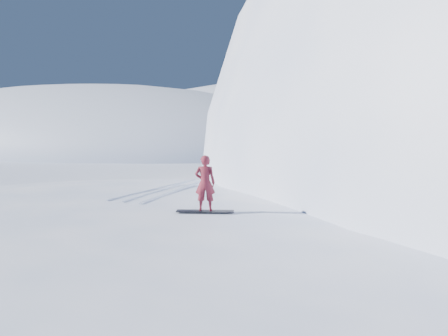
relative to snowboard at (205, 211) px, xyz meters
The scene contains 9 objects.
ground 4.39m from the snowboard, 156.64° to the right, with size 400.00×400.00×0.00m, color white.
near_ridge 3.72m from the snowboard, 146.87° to the left, with size 36.00×28.00×4.80m, color white.
far_ridge_a 93.90m from the snowboard, 141.41° to the left, with size 120.00×70.00×28.00m, color white.
far_ridge_c 116.91m from the snowboard, 111.78° to the left, with size 140.00×90.00×36.00m, color white.
wind_bumps 4.66m from the snowboard, behind, with size 16.00×14.40×1.00m.
snowboard is the anchor object (origin of this frame).
snowboarder 0.76m from the snowboard, ahead, with size 0.55×0.36×1.50m, color maroon.
vapor_plume 64.35m from the snowboard, 138.71° to the left, with size 8.92×7.13×6.24m, color white.
board_tracks 4.56m from the snowboard, 139.57° to the left, with size 2.17×5.96×0.04m.
Camera 1 is at (9.70, -8.27, 4.64)m, focal length 35.00 mm.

